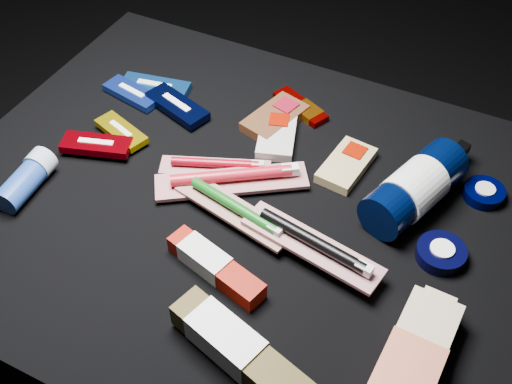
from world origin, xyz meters
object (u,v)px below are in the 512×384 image
at_px(toothpaste_carton_red, 212,264).
at_px(deodorant_stick, 27,179).
at_px(lotion_bottle, 415,188).
at_px(bodywash_bottle, 411,365).

bearing_deg(toothpaste_carton_red, deodorant_stick, -166.49).
height_order(lotion_bottle, bodywash_bottle, lotion_bottle).
distance_m(bodywash_bottle, toothpaste_carton_red, 0.30).
bearing_deg(toothpaste_carton_red, bodywash_bottle, 9.81).
distance_m(lotion_bottle, toothpaste_carton_red, 0.34).
bearing_deg(bodywash_bottle, toothpaste_carton_red, 177.24).
relative_size(lotion_bottle, deodorant_stick, 2.11).
distance_m(lotion_bottle, deodorant_stick, 0.62).
xyz_separation_m(lotion_bottle, bodywash_bottle, (0.08, -0.28, -0.02)).
xyz_separation_m(lotion_bottle, deodorant_stick, (-0.56, -0.24, -0.02)).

